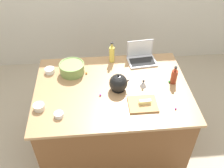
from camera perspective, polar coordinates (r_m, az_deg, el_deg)
The scene contains 18 objects.
ground_plane at distance 3.19m, azimuth 0.00°, elevation -13.00°, with size 12.00×12.00×0.00m, color #B7A88E.
island_counter at distance 2.84m, azimuth 0.00°, elevation -7.63°, with size 1.54×1.11×0.90m.
laptop at distance 2.88m, azimuth 6.64°, elevation 6.08°, with size 0.33×0.26×0.22m.
mixing_bowl_large at distance 2.70m, azimuth -9.05°, elevation 3.56°, with size 0.27×0.27×0.12m.
bottle_soy at distance 2.60m, azimuth 13.86°, elevation 1.67°, with size 0.06×0.06×0.20m.
bottle_oil at distance 2.81m, azimuth -0.03°, elevation 6.77°, with size 0.06×0.06×0.25m.
kettle at distance 2.45m, azimuth 1.47°, elevation 0.20°, with size 0.21×0.18×0.20m.
cutting_board at distance 2.36m, azimuth 6.97°, elevation -4.51°, with size 0.27×0.22×0.02m, color #AD7F4C.
butter_stick_left at distance 2.34m, azimuth 7.50°, elevation -4.01°, with size 0.11×0.04×0.04m, color #F4E58C.
ramekin_small at distance 2.39m, azimuth -16.18°, elevation -4.99°, with size 0.10×0.10×0.05m, color beige.
ramekin_medium at distance 2.77m, azimuth -13.90°, elevation 2.98°, with size 0.10×0.10×0.05m, color white.
ramekin_wide at distance 2.28m, azimuth -11.94°, elevation -6.81°, with size 0.08×0.08×0.04m, color white.
kitchen_timer at distance 2.53m, azimuth 7.09°, elevation 0.07°, with size 0.07×0.07×0.08m.
candy_0 at distance 2.64m, azimuth 12.85°, elevation 0.51°, with size 0.02×0.02×0.02m, color green.
candy_1 at distance 2.79m, azimuth -7.03°, elevation 3.88°, with size 0.02×0.02×0.02m, color blue.
candy_2 at distance 2.37m, azimuth 14.25°, elevation -5.43°, with size 0.02×0.02×0.02m, color #CC3399.
candy_3 at distance 2.43m, azimuth -2.67°, elevation -2.51°, with size 0.02×0.02×0.02m, color #CC3399.
candy_4 at distance 2.70m, azimuth -5.82°, elevation 2.47°, with size 0.02×0.02×0.02m, color orange.
Camera 1 is at (-0.17, -1.87, 2.58)m, focal length 40.41 mm.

